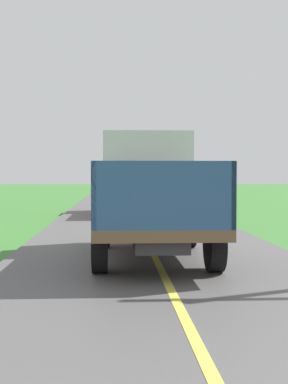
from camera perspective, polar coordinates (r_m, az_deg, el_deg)
banana_truck_near at (r=12.05m, az=0.75°, el=-0.01°), size 2.38×5.82×2.80m
banana_truck_far at (r=24.80m, az=-0.90°, el=0.96°), size 2.38×5.81×2.80m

